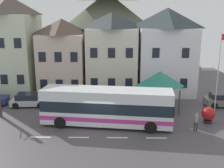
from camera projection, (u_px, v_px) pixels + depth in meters
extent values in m
cube|color=#4D484D|center=(99.00, 131.00, 21.64)|extent=(40.00, 60.00, 0.06)
cube|color=silver|center=(40.00, 137.00, 20.36)|extent=(1.60, 0.20, 0.01)
cube|color=silver|center=(79.00, 137.00, 20.31)|extent=(1.60, 0.20, 0.01)
cube|color=silver|center=(117.00, 138.00, 20.26)|extent=(1.60, 0.20, 0.01)
cube|color=silver|center=(156.00, 138.00, 20.22)|extent=(1.60, 0.20, 0.01)
cube|color=beige|center=(14.00, 54.00, 32.74)|extent=(5.69, 6.73, 9.47)
pyramid|color=brown|center=(9.00, 5.00, 31.37)|extent=(5.69, 6.73, 2.24)
cube|color=black|center=(4.00, 79.00, 30.01)|extent=(0.80, 0.06, 1.10)
cube|color=black|center=(21.00, 79.00, 29.98)|extent=(0.80, 0.06, 1.10)
cube|color=black|center=(1.00, 43.00, 29.05)|extent=(0.80, 0.06, 1.10)
cube|color=black|center=(18.00, 43.00, 29.02)|extent=(0.80, 0.06, 1.10)
cube|color=beige|center=(63.00, 64.00, 32.21)|extent=(5.35, 5.32, 7.20)
pyramid|color=brown|center=(62.00, 27.00, 31.15)|extent=(5.35, 5.32, 1.84)
cube|color=black|center=(44.00, 84.00, 30.07)|extent=(0.80, 0.06, 1.10)
cube|color=black|center=(59.00, 84.00, 30.04)|extent=(0.80, 0.06, 1.10)
cube|color=black|center=(75.00, 84.00, 30.01)|extent=(0.80, 0.06, 1.10)
cube|color=black|center=(42.00, 57.00, 29.33)|extent=(0.80, 0.06, 1.10)
cube|color=black|center=(58.00, 57.00, 29.30)|extent=(0.80, 0.06, 1.10)
cube|color=black|center=(74.00, 57.00, 29.28)|extent=(0.80, 0.06, 1.10)
cube|color=silver|center=(112.00, 61.00, 32.37)|extent=(5.92, 6.01, 7.89)
pyramid|color=#33393A|center=(112.00, 20.00, 31.22)|extent=(5.92, 6.01, 1.90)
cube|color=black|center=(94.00, 83.00, 29.93)|extent=(0.80, 0.06, 1.10)
cube|color=black|center=(112.00, 83.00, 29.90)|extent=(0.80, 0.06, 1.10)
cube|color=black|center=(129.00, 83.00, 29.87)|extent=(0.80, 0.06, 1.10)
cube|color=black|center=(94.00, 53.00, 29.13)|extent=(0.80, 0.06, 1.10)
cube|color=black|center=(112.00, 53.00, 29.10)|extent=(0.80, 0.06, 1.10)
cube|color=black|center=(129.00, 53.00, 29.06)|extent=(0.80, 0.06, 1.10)
cube|color=white|center=(165.00, 61.00, 32.08)|extent=(6.55, 5.65, 7.91)
pyramid|color=#323F41|center=(168.00, 18.00, 30.88)|extent=(6.55, 5.65, 2.37)
cube|color=black|center=(155.00, 83.00, 29.82)|extent=(0.80, 0.06, 1.10)
cube|color=black|center=(184.00, 83.00, 29.76)|extent=(0.80, 0.06, 1.10)
cube|color=black|center=(156.00, 53.00, 29.01)|extent=(0.80, 0.06, 1.10)
cube|color=black|center=(186.00, 53.00, 28.96)|extent=(0.80, 0.06, 1.10)
cone|color=#565E4B|center=(107.00, 29.00, 53.71)|extent=(37.76, 37.76, 14.40)
cube|color=silver|center=(107.00, 116.00, 22.59)|extent=(11.25, 3.83, 1.11)
cube|color=#BF338C|center=(107.00, 115.00, 22.58)|extent=(11.27, 3.85, 0.36)
cube|color=#19232D|center=(107.00, 105.00, 22.35)|extent=(11.15, 3.78, 0.94)
cube|color=silver|center=(107.00, 94.00, 22.14)|extent=(11.25, 3.83, 0.88)
cube|color=#19232D|center=(173.00, 107.00, 21.63)|extent=(0.31, 2.13, 0.90)
cylinder|color=black|center=(150.00, 116.00, 23.35)|extent=(1.03, 0.40, 1.00)
cylinder|color=black|center=(151.00, 127.00, 21.00)|extent=(1.03, 0.40, 1.00)
cylinder|color=black|center=(69.00, 113.00, 24.33)|extent=(1.03, 0.40, 1.00)
cylinder|color=black|center=(60.00, 122.00, 21.98)|extent=(1.03, 0.40, 1.00)
cylinder|color=#473D33|center=(141.00, 93.00, 28.18)|extent=(0.14, 0.14, 2.40)
cylinder|color=#473D33|center=(172.00, 94.00, 28.12)|extent=(0.14, 0.14, 2.40)
cylinder|color=#473D33|center=(144.00, 103.00, 24.97)|extent=(0.14, 0.14, 2.40)
cylinder|color=#473D33|center=(179.00, 103.00, 24.91)|extent=(0.14, 0.14, 2.40)
pyramid|color=#257C64|center=(160.00, 79.00, 26.09)|extent=(3.60, 3.60, 1.53)
cube|color=silver|center=(30.00, 101.00, 27.79)|extent=(3.92, 2.14, 0.59)
cube|color=#1E232D|center=(28.00, 96.00, 27.64)|extent=(2.39, 1.81, 0.56)
cylinder|color=black|center=(44.00, 100.00, 28.76)|extent=(0.65, 0.24, 0.64)
cylinder|color=black|center=(40.00, 105.00, 27.01)|extent=(0.65, 0.24, 0.64)
cylinder|color=black|center=(21.00, 101.00, 28.64)|extent=(0.65, 0.24, 0.64)
cylinder|color=black|center=(16.00, 106.00, 26.88)|extent=(0.65, 0.24, 0.64)
cube|color=slate|center=(224.00, 101.00, 27.66)|extent=(3.85, 1.82, 0.68)
cube|color=#1E232D|center=(222.00, 96.00, 27.52)|extent=(2.32, 1.59, 0.54)
cylinder|color=black|center=(209.00, 101.00, 28.54)|extent=(0.64, 0.21, 0.64)
cylinder|color=black|center=(214.00, 106.00, 26.89)|extent=(0.64, 0.21, 0.64)
cylinder|color=black|center=(4.00, 99.00, 29.17)|extent=(0.66, 0.29, 0.64)
cylinder|color=#38332D|center=(197.00, 126.00, 21.48)|extent=(0.12, 0.12, 0.81)
cylinder|color=#38332D|center=(195.00, 126.00, 21.46)|extent=(0.12, 0.12, 0.81)
cylinder|color=gray|center=(196.00, 119.00, 21.32)|extent=(0.30, 0.30, 0.56)
sphere|color=tan|center=(197.00, 114.00, 21.23)|extent=(0.20, 0.20, 0.20)
cylinder|color=#38332D|center=(152.00, 113.00, 24.55)|extent=(0.13, 0.13, 0.83)
cylinder|color=#38332D|center=(152.00, 113.00, 24.37)|extent=(0.13, 0.13, 0.83)
cylinder|color=#232B38|center=(152.00, 106.00, 24.30)|extent=(0.30, 0.30, 0.60)
sphere|color=tan|center=(153.00, 102.00, 24.21)|extent=(0.22, 0.22, 0.22)
cube|color=brown|center=(168.00, 99.00, 28.60)|extent=(1.42, 0.45, 0.08)
cube|color=brown|center=(168.00, 97.00, 28.76)|extent=(1.42, 0.06, 0.40)
cube|color=#2D2D33|center=(162.00, 101.00, 28.66)|extent=(0.08, 0.36, 0.45)
cube|color=#2D2D33|center=(174.00, 101.00, 28.64)|extent=(0.08, 0.36, 0.45)
cylinder|color=silver|center=(218.00, 74.00, 25.06)|extent=(0.10, 0.10, 7.67)
cylinder|color=black|center=(208.00, 121.00, 23.23)|extent=(0.71, 0.71, 0.25)
sphere|color=#B21919|center=(208.00, 114.00, 23.06)|extent=(1.18, 1.18, 1.18)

